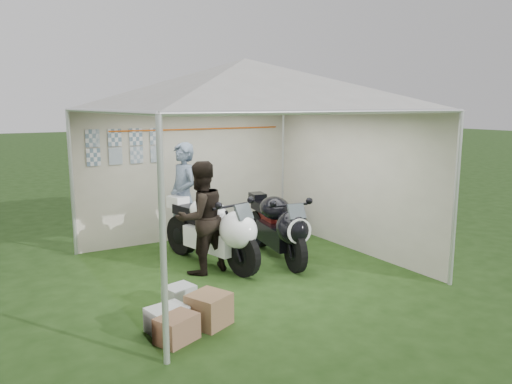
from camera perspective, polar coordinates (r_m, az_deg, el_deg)
ground at (r=7.44m, az=-1.16°, el=-8.67°), size 80.00×80.00×0.00m
canopy_tent at (r=7.07m, az=-1.37°, el=11.58°), size 5.66×5.66×3.00m
motorcycle_white at (r=7.38m, az=-4.75°, el=-4.17°), size 0.75×2.08×1.03m
motorcycle_black at (r=7.66m, az=2.62°, el=-3.78°), size 0.67×2.02×1.00m
paddock_stand at (r=8.58m, az=0.13°, el=-5.01°), size 0.46×0.33×0.31m
person_dark_jacket at (r=7.08m, az=-6.34°, el=-2.93°), size 0.87×0.73×1.61m
person_blue_jacket at (r=8.17m, az=-8.29°, el=-0.61°), size 0.48×0.68×1.78m
equipment_box at (r=9.40m, az=3.51°, el=-3.22°), size 0.53×0.45×0.46m
crate_0 at (r=5.53m, az=-10.12°, el=-14.12°), size 0.45×0.38×0.27m
crate_1 at (r=5.61m, az=-5.39°, el=-13.21°), size 0.52×0.52×0.35m
crate_2 at (r=6.16m, az=-8.75°, el=-11.63°), size 0.39×0.35×0.24m
crate_3 at (r=5.31m, az=-9.04°, el=-15.16°), size 0.49×0.42×0.27m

